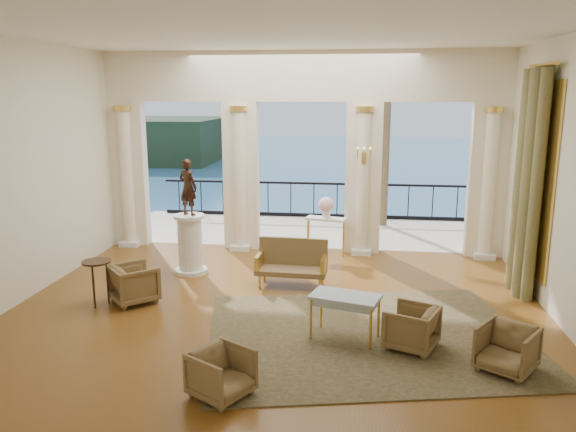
# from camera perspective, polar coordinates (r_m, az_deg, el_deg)

# --- Properties ---
(floor) EXTENTS (9.00, 9.00, 0.00)m
(floor) POSITION_cam_1_polar(r_m,az_deg,el_deg) (9.57, -1.15, -9.61)
(floor) COLOR #542F13
(floor) RESTS_ON ground
(room_walls) EXTENTS (9.00, 9.00, 9.00)m
(room_walls) POSITION_cam_1_polar(r_m,az_deg,el_deg) (7.81, -2.47, 7.17)
(room_walls) COLOR beige
(room_walls) RESTS_ON ground
(arcade) EXTENTS (9.00, 0.56, 4.50)m
(arcade) POSITION_cam_1_polar(r_m,az_deg,el_deg) (12.71, 1.37, 7.86)
(arcade) COLOR beige
(arcade) RESTS_ON ground
(terrace) EXTENTS (10.00, 3.60, 0.10)m
(terrace) POSITION_cam_1_polar(r_m,az_deg,el_deg) (15.08, 2.11, -1.57)
(terrace) COLOR beige
(terrace) RESTS_ON ground
(balustrade) EXTENTS (9.00, 0.06, 1.03)m
(balustrade) POSITION_cam_1_polar(r_m,az_deg,el_deg) (16.54, 2.64, 1.30)
(balustrade) COLOR black
(balustrade) RESTS_ON terrace
(palm_tree) EXTENTS (2.00, 2.00, 4.50)m
(palm_tree) POSITION_cam_1_polar(r_m,az_deg,el_deg) (15.40, 10.19, 14.08)
(palm_tree) COLOR #4C3823
(palm_tree) RESTS_ON terrace
(headland) EXTENTS (22.00, 18.00, 6.00)m
(headland) POSITION_cam_1_polar(r_m,az_deg,el_deg) (85.03, -14.39, 7.57)
(headland) COLOR black
(headland) RESTS_ON sea
(sea) EXTENTS (160.00, 160.00, 0.00)m
(sea) POSITION_cam_1_polar(r_m,az_deg,el_deg) (69.45, 6.24, 4.39)
(sea) COLOR #296894
(sea) RESTS_ON ground
(curtain) EXTENTS (0.33, 1.40, 4.09)m
(curtain) POSITION_cam_1_polar(r_m,az_deg,el_deg) (10.81, 23.20, 3.05)
(curtain) COLOR brown
(curtain) RESTS_ON ground
(window_frame) EXTENTS (0.04, 1.60, 3.40)m
(window_frame) POSITION_cam_1_polar(r_m,az_deg,el_deg) (10.85, 24.18, 3.42)
(window_frame) COLOR gold
(window_frame) RESTS_ON room_walls
(wall_sconce) EXTENTS (0.30, 0.11, 0.33)m
(wall_sconce) POSITION_cam_1_polar(r_m,az_deg,el_deg) (12.36, 7.71, 5.97)
(wall_sconce) COLOR gold
(wall_sconce) RESTS_ON arcade
(rug) EXTENTS (5.38, 4.57, 0.02)m
(rug) POSITION_cam_1_polar(r_m,az_deg,el_deg) (8.71, 8.03, -11.97)
(rug) COLOR #31341C
(rug) RESTS_ON ground
(armchair_a) EXTENTS (0.84, 0.85, 0.66)m
(armchair_a) POSITION_cam_1_polar(r_m,az_deg,el_deg) (7.01, -6.79, -15.39)
(armchair_a) COLOR #433019
(armchair_a) RESTS_ON ground
(armchair_b) EXTENTS (0.90, 0.89, 0.69)m
(armchair_b) POSITION_cam_1_polar(r_m,az_deg,el_deg) (8.05, 21.37, -12.26)
(armchair_b) COLOR #433019
(armchair_b) RESTS_ON ground
(armchair_c) EXTENTS (0.84, 0.86, 0.69)m
(armchair_c) POSITION_cam_1_polar(r_m,az_deg,el_deg) (8.33, 12.44, -10.83)
(armchair_c) COLOR #433019
(armchair_c) RESTS_ON ground
(armchair_d) EXTENTS (0.99, 0.99, 0.74)m
(armchair_d) POSITION_cam_1_polar(r_m,az_deg,el_deg) (10.20, -15.38, -6.45)
(armchair_d) COLOR #433019
(armchair_d) RESTS_ON ground
(settee) EXTENTS (1.35, 0.62, 0.88)m
(settee) POSITION_cam_1_polar(r_m,az_deg,el_deg) (10.70, 0.41, -4.75)
(settee) COLOR #433019
(settee) RESTS_ON ground
(game_table) EXTENTS (1.11, 0.79, 0.68)m
(game_table) POSITION_cam_1_polar(r_m,az_deg,el_deg) (8.38, 5.83, -8.47)
(game_table) COLOR #8DA6B5
(game_table) RESTS_ON ground
(pedestal) EXTENTS (0.66, 0.66, 1.21)m
(pedestal) POSITION_cam_1_polar(r_m,az_deg,el_deg) (11.50, -9.91, -2.95)
(pedestal) COLOR silver
(pedestal) RESTS_ON ground
(statue) EXTENTS (0.48, 0.41, 1.12)m
(statue) POSITION_cam_1_polar(r_m,az_deg,el_deg) (11.25, -10.13, 2.92)
(statue) COLOR #2F1E15
(statue) RESTS_ON pedestal
(console_table) EXTENTS (0.95, 0.54, 0.85)m
(console_table) POSITION_cam_1_polar(r_m,az_deg,el_deg) (12.63, 3.88, -0.82)
(console_table) COLOR silver
(console_table) RESTS_ON ground
(urn) EXTENTS (0.35, 0.35, 0.47)m
(urn) POSITION_cam_1_polar(r_m,az_deg,el_deg) (12.54, 3.91, 1.02)
(urn) COLOR white
(urn) RESTS_ON console_table
(side_table) EXTENTS (0.49, 0.49, 0.79)m
(side_table) POSITION_cam_1_polar(r_m,az_deg,el_deg) (10.15, -18.85, -4.94)
(side_table) COLOR black
(side_table) RESTS_ON ground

